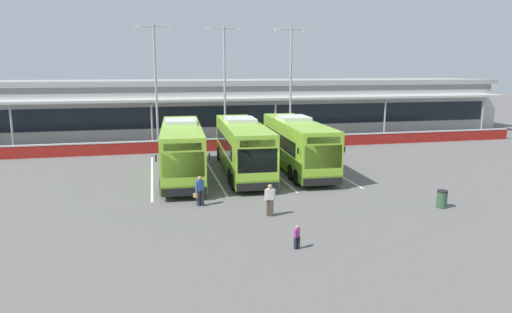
% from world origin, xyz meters
% --- Properties ---
extents(ground_plane, '(200.00, 200.00, 0.00)m').
position_xyz_m(ground_plane, '(0.00, 0.00, 0.00)').
color(ground_plane, '#605E5B').
extents(terminal_building, '(70.00, 13.00, 6.00)m').
position_xyz_m(terminal_building, '(-0.00, 26.91, 3.01)').
color(terminal_building, silver).
rests_on(terminal_building, ground).
extents(red_barrier_wall, '(60.00, 0.40, 1.10)m').
position_xyz_m(red_barrier_wall, '(0.00, 14.50, 0.56)').
color(red_barrier_wall, maroon).
rests_on(red_barrier_wall, ground).
extents(coach_bus_leftmost, '(3.40, 12.26, 3.78)m').
position_xyz_m(coach_bus_leftmost, '(-4.24, 5.32, 1.79)').
color(coach_bus_leftmost, '#8CC633').
rests_on(coach_bus_leftmost, ground).
extents(coach_bus_left_centre, '(3.40, 12.26, 3.78)m').
position_xyz_m(coach_bus_left_centre, '(-0.04, 5.51, 1.79)').
color(coach_bus_left_centre, '#8CC633').
rests_on(coach_bus_left_centre, ground).
extents(coach_bus_centre, '(3.40, 12.26, 3.78)m').
position_xyz_m(coach_bus_centre, '(4.04, 5.74, 1.79)').
color(coach_bus_centre, '#8CC633').
rests_on(coach_bus_centre, ground).
extents(bay_stripe_far_west, '(0.14, 13.00, 0.01)m').
position_xyz_m(bay_stripe_far_west, '(-6.30, 6.00, 0.00)').
color(bay_stripe_far_west, silver).
rests_on(bay_stripe_far_west, ground).
extents(bay_stripe_west, '(0.14, 13.00, 0.01)m').
position_xyz_m(bay_stripe_west, '(-2.10, 6.00, 0.00)').
color(bay_stripe_west, silver).
rests_on(bay_stripe_west, ground).
extents(bay_stripe_mid_west, '(0.14, 13.00, 0.01)m').
position_xyz_m(bay_stripe_mid_west, '(2.10, 6.00, 0.00)').
color(bay_stripe_mid_west, silver).
rests_on(bay_stripe_mid_west, ground).
extents(bay_stripe_centre, '(0.14, 13.00, 0.01)m').
position_xyz_m(bay_stripe_centre, '(6.30, 6.00, 0.00)').
color(bay_stripe_centre, silver).
rests_on(bay_stripe_centre, ground).
extents(pedestrian_with_handbag, '(0.62, 0.50, 1.62)m').
position_xyz_m(pedestrian_with_handbag, '(-3.80, -1.72, 0.86)').
color(pedestrian_with_handbag, '#33333D').
rests_on(pedestrian_with_handbag, ground).
extents(pedestrian_in_dark_coat, '(0.54, 0.32, 1.62)m').
position_xyz_m(pedestrian_in_dark_coat, '(-0.57, -4.16, 0.87)').
color(pedestrian_in_dark_coat, '#4C4238').
rests_on(pedestrian_in_dark_coat, ground).
extents(pedestrian_child, '(0.29, 0.26, 1.00)m').
position_xyz_m(pedestrian_child, '(-0.57, -8.43, 0.54)').
color(pedestrian_child, black).
rests_on(pedestrian_child, ground).
extents(lamp_post_west, '(3.24, 0.28, 11.00)m').
position_xyz_m(lamp_post_west, '(-5.70, 16.19, 6.29)').
color(lamp_post_west, '#9E9EA3').
rests_on(lamp_post_west, ground).
extents(lamp_post_centre, '(3.24, 0.28, 11.00)m').
position_xyz_m(lamp_post_centre, '(0.51, 16.43, 6.29)').
color(lamp_post_centre, '#9E9EA3').
rests_on(lamp_post_centre, ground).
extents(lamp_post_east, '(3.24, 0.28, 11.00)m').
position_xyz_m(lamp_post_east, '(6.79, 16.14, 6.29)').
color(lamp_post_east, '#9E9EA3').
rests_on(lamp_post_east, ground).
extents(litter_bin, '(0.54, 0.54, 0.93)m').
position_xyz_m(litter_bin, '(8.59, -4.91, 0.47)').
color(litter_bin, '#2D5133').
rests_on(litter_bin, ground).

